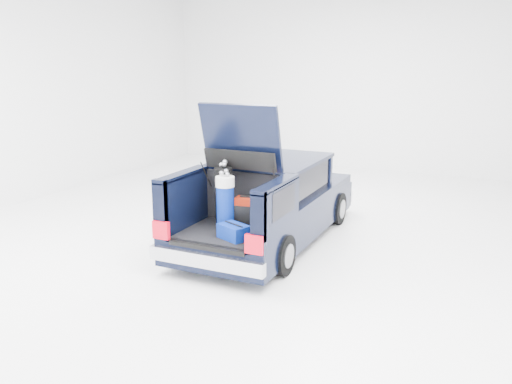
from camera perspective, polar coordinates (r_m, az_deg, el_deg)
The scene contains 6 objects.
ground at distance 9.58m, azimuth 1.26°, elevation -5.10°, with size 14.00×14.00×0.00m, color white.
car at distance 9.48m, azimuth 1.54°, elevation -1.06°, with size 1.87×4.65×2.47m.
red_suitcase at distance 8.10m, azimuth -0.99°, elevation -2.34°, with size 0.35×0.25×0.54m.
black_golf_bag at distance 8.32m, azimuth -3.40°, elevation -0.47°, with size 0.31×0.32×1.01m.
blue_golf_bag at distance 8.05m, azimuth -3.25°, elevation -1.19°, with size 0.35×0.35×0.94m.
blue_duffel at distance 7.77m, azimuth -2.36°, elevation -4.19°, with size 0.52×0.44×0.23m.
Camera 1 is at (3.61, -8.31, 3.12)m, focal length 38.00 mm.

